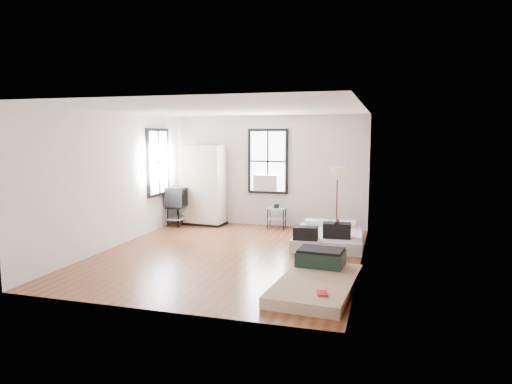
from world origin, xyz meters
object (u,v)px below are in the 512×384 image
(mattress_main, at_px, (328,237))
(floor_lamp, at_px, (337,178))
(mattress_bare, at_px, (318,278))
(tv_stand, at_px, (178,198))
(side_table, at_px, (277,212))
(wardrobe, at_px, (205,185))

(mattress_main, distance_m, floor_lamp, 1.37)
(mattress_bare, distance_m, floor_lamp, 3.64)
(mattress_main, distance_m, tv_stand, 4.12)
(side_table, relative_size, floor_lamp, 0.38)
(mattress_main, relative_size, tv_stand, 1.99)
(wardrobe, bearing_deg, side_table, 6.93)
(mattress_main, bearing_deg, mattress_bare, -89.59)
(mattress_main, height_order, wardrobe, wardrobe)
(wardrobe, bearing_deg, mattress_bare, -44.10)
(mattress_main, bearing_deg, wardrobe, 155.17)
(mattress_main, distance_m, wardrobe, 3.70)
(mattress_bare, distance_m, wardrobe, 5.47)
(side_table, relative_size, tv_stand, 0.60)
(tv_stand, bearing_deg, mattress_bare, -43.24)
(side_table, bearing_deg, floor_lamp, -24.40)
(mattress_bare, relative_size, tv_stand, 2.15)
(mattress_bare, xyz_separation_m, wardrobe, (-3.54, 4.06, 0.89))
(mattress_bare, distance_m, tv_stand, 5.62)
(floor_lamp, xyz_separation_m, tv_stand, (-4.06, 0.32, -0.65))
(mattress_main, height_order, side_table, mattress_main)
(side_table, height_order, tv_stand, tv_stand)
(mattress_bare, bearing_deg, mattress_main, 98.59)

